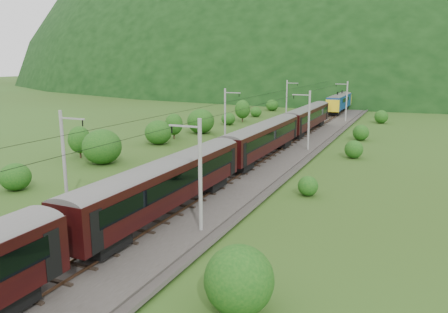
% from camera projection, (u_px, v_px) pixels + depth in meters
% --- Properties ---
extents(ground, '(600.00, 600.00, 0.00)m').
position_uv_depth(ground, '(130.00, 221.00, 33.72)').
color(ground, '#314816').
rests_on(ground, ground).
extents(railbed, '(14.00, 220.00, 0.30)m').
position_uv_depth(railbed, '(191.00, 186.00, 42.60)').
color(railbed, '#38332D').
rests_on(railbed, ground).
extents(track_left, '(2.40, 220.00, 0.27)m').
position_uv_depth(track_left, '(170.00, 181.00, 43.51)').
color(track_left, brown).
rests_on(track_left, railbed).
extents(track_right, '(2.40, 220.00, 0.27)m').
position_uv_depth(track_right, '(213.00, 187.00, 41.59)').
color(track_right, brown).
rests_on(track_right, railbed).
extents(catenary_left, '(2.54, 192.28, 8.00)m').
position_uv_depth(catenary_left, '(226.00, 115.00, 63.74)').
color(catenary_left, gray).
rests_on(catenary_left, railbed).
extents(catenary_right, '(2.54, 192.28, 8.00)m').
position_uv_depth(catenary_right, '(308.00, 119.00, 58.83)').
color(catenary_right, gray).
rests_on(catenary_right, railbed).
extents(overhead_wires, '(4.83, 198.00, 0.03)m').
position_uv_depth(overhead_wires, '(190.00, 115.00, 41.12)').
color(overhead_wires, black).
rests_on(overhead_wires, ground).
extents(mountain_main, '(504.00, 360.00, 244.00)m').
position_uv_depth(mountain_main, '(387.00, 82.00, 265.47)').
color(mountain_main, black).
rests_on(mountain_main, ground).
extents(mountain_ridge, '(336.00, 280.00, 132.00)m').
position_uv_depth(mountain_ridge, '(232.00, 77.00, 349.19)').
color(mountain_ridge, black).
rests_on(mountain_ridge, ground).
extents(train, '(2.94, 141.88, 5.10)m').
position_uv_depth(train, '(225.00, 150.00, 43.39)').
color(train, black).
rests_on(train, ground).
extents(hazard_post_near, '(0.17, 0.17, 1.61)m').
position_uv_depth(hazard_post_near, '(271.00, 137.00, 64.74)').
color(hazard_post_near, red).
rests_on(hazard_post_near, railbed).
extents(hazard_post_far, '(0.15, 0.15, 1.40)m').
position_uv_depth(hazard_post_far, '(258.00, 146.00, 58.34)').
color(hazard_post_far, red).
rests_on(hazard_post_far, railbed).
extents(signal, '(0.20, 0.20, 1.85)m').
position_uv_depth(signal, '(287.00, 119.00, 83.38)').
color(signal, black).
rests_on(signal, railbed).
extents(vegetation_left, '(12.77, 142.74, 5.84)m').
position_uv_depth(vegetation_left, '(90.00, 151.00, 49.63)').
color(vegetation_left, '#154A13').
rests_on(vegetation_left, ground).
extents(vegetation_right, '(4.82, 111.22, 3.10)m').
position_uv_depth(vegetation_right, '(306.00, 200.00, 34.68)').
color(vegetation_right, '#154A13').
rests_on(vegetation_right, ground).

